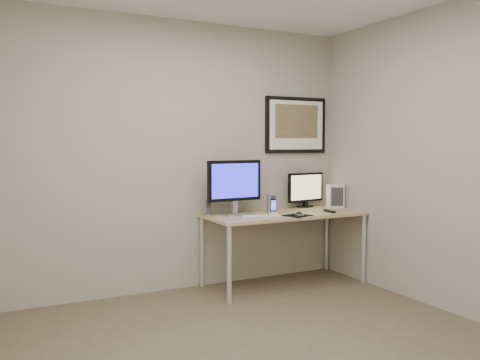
{
  "coord_description": "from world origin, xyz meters",
  "views": [
    {
      "loc": [
        -1.68,
        -2.94,
        1.41
      ],
      "look_at": [
        0.38,
        1.1,
        1.09
      ],
      "focal_mm": 38.0,
      "sensor_mm": 36.0,
      "label": 1
    }
  ],
  "objects": [
    {
      "name": "floor",
      "position": [
        0.0,
        0.0,
        0.0
      ],
      "size": [
        3.6,
        3.6,
        0.0
      ],
      "primitive_type": "plane",
      "color": "brown",
      "rests_on": "ground"
    },
    {
      "name": "mousepad",
      "position": [
        1.0,
        1.12,
        0.73
      ],
      "size": [
        0.29,
        0.27,
        0.0
      ],
      "primitive_type": "cube",
      "rotation": [
        0.0,
        0.0,
        0.26
      ],
      "color": "black",
      "rests_on": "desk"
    },
    {
      "name": "framed_art",
      "position": [
        1.35,
        1.68,
        1.62
      ],
      "size": [
        0.75,
        0.04,
        0.6
      ],
      "color": "black",
      "rests_on": "room"
    },
    {
      "name": "room",
      "position": [
        0.0,
        0.45,
        1.64
      ],
      "size": [
        3.6,
        3.6,
        3.6
      ],
      "color": "white",
      "rests_on": "ground"
    },
    {
      "name": "desk",
      "position": [
        1.0,
        1.35,
        0.66
      ],
      "size": [
        1.6,
        0.7,
        0.73
      ],
      "color": "olive",
      "rests_on": "floor"
    },
    {
      "name": "remote",
      "position": [
        1.44,
        1.19,
        0.74
      ],
      "size": [
        0.07,
        0.18,
        0.02
      ],
      "primitive_type": "cube",
      "rotation": [
        0.0,
        0.0,
        -0.16
      ],
      "color": "black",
      "rests_on": "desk"
    },
    {
      "name": "keyboard",
      "position": [
        0.66,
        1.21,
        0.74
      ],
      "size": [
        0.39,
        0.2,
        0.01
      ],
      "primitive_type": "cube",
      "rotation": [
        0.0,
        0.0,
        -0.28
      ],
      "color": "silver",
      "rests_on": "desk"
    },
    {
      "name": "monitor_large",
      "position": [
        0.5,
        1.46,
        1.02
      ],
      "size": [
        0.58,
        0.21,
        0.53
      ],
      "rotation": [
        0.0,
        0.0,
        0.08
      ],
      "color": "#A6A6AB",
      "rests_on": "desk"
    },
    {
      "name": "phone_dock",
      "position": [
        0.89,
        1.37,
        0.8
      ],
      "size": [
        0.07,
        0.07,
        0.14
      ],
      "primitive_type": "cube",
      "rotation": [
        0.0,
        0.0,
        -0.13
      ],
      "color": "black",
      "rests_on": "desk"
    },
    {
      "name": "speaker_right",
      "position": [
        0.89,
        1.42,
        0.83
      ],
      "size": [
        0.08,
        0.08,
        0.19
      ],
      "primitive_type": "cylinder",
      "rotation": [
        0.0,
        0.0,
        0.03
      ],
      "color": "#A6A6AB",
      "rests_on": "desk"
    },
    {
      "name": "mouse",
      "position": [
        1.02,
        1.11,
        0.75
      ],
      "size": [
        0.09,
        0.12,
        0.04
      ],
      "primitive_type": "ellipsoid",
      "rotation": [
        0.0,
        0.0,
        -0.32
      ],
      "color": "black",
      "rests_on": "mousepad"
    },
    {
      "name": "monitor_tv",
      "position": [
        1.45,
        1.63,
        0.93
      ],
      "size": [
        0.48,
        0.14,
        0.38
      ],
      "rotation": [
        0.0,
        0.0,
        0.14
      ],
      "color": "black",
      "rests_on": "desk"
    },
    {
      "name": "speaker_left",
      "position": [
        0.24,
        1.52,
        0.81
      ],
      "size": [
        0.08,
        0.08,
        0.17
      ],
      "primitive_type": "cylinder",
      "rotation": [
        0.0,
        0.0,
        -0.31
      ],
      "color": "#A6A6AB",
      "rests_on": "desk"
    },
    {
      "name": "fan_unit",
      "position": [
        1.71,
        1.45,
        0.86
      ],
      "size": [
        0.2,
        0.17,
        0.25
      ],
      "primitive_type": "cube",
      "rotation": [
        0.0,
        0.0,
        -0.34
      ],
      "color": "silver",
      "rests_on": "desk"
    }
  ]
}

